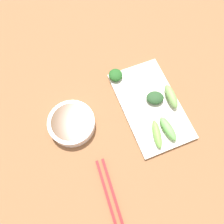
# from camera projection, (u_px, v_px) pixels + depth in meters

# --- Properties ---
(tabletop) EXTENTS (2.10, 2.10, 0.02)m
(tabletop) POSITION_uv_depth(u_px,v_px,m) (111.00, 112.00, 0.74)
(tabletop) COLOR brown
(tabletop) RESTS_ON ground
(sauce_bowl) EXTENTS (0.14, 0.14, 0.04)m
(sauce_bowl) POSITION_uv_depth(u_px,v_px,m) (72.00, 123.00, 0.69)
(sauce_bowl) COLOR white
(sauce_bowl) RESTS_ON tabletop
(serving_plate) EXTENTS (0.18, 0.31, 0.01)m
(serving_plate) POSITION_uv_depth(u_px,v_px,m) (150.00, 105.00, 0.73)
(serving_plate) COLOR silver
(serving_plate) RESTS_ON tabletop
(broccoli_leafy_0) EXTENTS (0.07, 0.06, 0.03)m
(broccoli_leafy_0) POSITION_uv_depth(u_px,v_px,m) (155.00, 98.00, 0.72)
(broccoli_leafy_0) COLOR #284B27
(broccoli_leafy_0) RESTS_ON serving_plate
(broccoli_leafy_1) EXTENTS (0.06, 0.06, 0.02)m
(broccoli_leafy_1) POSITION_uv_depth(u_px,v_px,m) (116.00, 75.00, 0.75)
(broccoli_leafy_1) COLOR #225720
(broccoli_leafy_1) RESTS_ON serving_plate
(broccoli_stalk_2) EXTENTS (0.04, 0.09, 0.03)m
(broccoli_stalk_2) POSITION_uv_depth(u_px,v_px,m) (168.00, 129.00, 0.68)
(broccoli_stalk_2) COLOR #67AB54
(broccoli_stalk_2) RESTS_ON serving_plate
(broccoli_stalk_3) EXTENTS (0.04, 0.09, 0.03)m
(broccoli_stalk_3) POSITION_uv_depth(u_px,v_px,m) (171.00, 96.00, 0.72)
(broccoli_stalk_3) COLOR #76A054
(broccoli_stalk_3) RESTS_ON serving_plate
(broccoli_stalk_4) EXTENTS (0.04, 0.09, 0.02)m
(broccoli_stalk_4) POSITION_uv_depth(u_px,v_px,m) (157.00, 134.00, 0.68)
(broccoli_stalk_4) COLOR #71B64A
(broccoli_stalk_4) RESTS_ON serving_plate
(chopsticks) EXTENTS (0.04, 0.23, 0.01)m
(chopsticks) POSITION_uv_depth(u_px,v_px,m) (112.00, 199.00, 0.63)
(chopsticks) COLOR red
(chopsticks) RESTS_ON tabletop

